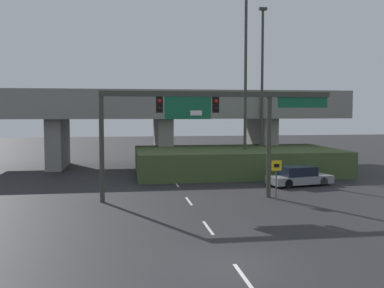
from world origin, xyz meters
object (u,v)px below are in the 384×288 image
Objects in this scene: speed_limit_sign at (276,174)px; highway_light_pole_near at (246,73)px; parked_sedan_near_right at (299,177)px; signal_gantry at (207,113)px; highway_light_pole_far at (262,85)px.

highway_light_pole_near is at bearing 84.62° from speed_limit_sign.
highway_light_pole_near is 9.97m from parked_sedan_near_right.
highway_light_pole_far reaches higher than signal_gantry.
signal_gantry is 9.52m from parked_sedan_near_right.
highway_light_pole_far is (3.41, 13.83, 6.03)m from speed_limit_sign.
highway_light_pole_near is (1.01, 10.69, 6.83)m from speed_limit_sign.
highway_light_pole_far is (7.39, 12.82, 2.46)m from signal_gantry.
signal_gantry is at bearing -163.09° from parked_sedan_near_right.
parked_sedan_near_right is at bearing -67.24° from highway_light_pole_near.
parked_sedan_near_right is (2.41, -5.75, -7.78)m from highway_light_pole_near.
highway_light_pole_near is at bearing 62.75° from signal_gantry.
speed_limit_sign is 15.47m from highway_light_pole_far.
highway_light_pole_far is (2.40, 3.15, -0.80)m from highway_light_pole_near.
signal_gantry is 0.97× the size of highway_light_pole_far.
speed_limit_sign is at bearing -135.76° from parked_sedan_near_right.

